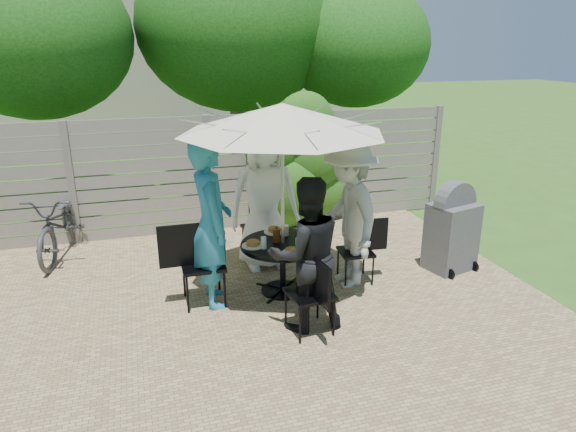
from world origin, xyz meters
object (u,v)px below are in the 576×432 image
object	(u,v)px
glass_right	(301,232)
patio_table	(283,258)
plate_back	(274,231)
person_back	(264,199)
plate_front	(292,252)
plate_right	(312,237)
chair_back	(262,241)
plate_left	(253,244)
person_front	(306,255)
coffee_cup	(285,231)
plate_extra	(306,248)
glass_front	(298,244)
glass_left	(264,243)
bicycle	(62,223)
bbq_grill	(452,231)
umbrella	(282,119)
chair_right	(356,263)
chair_front	(310,310)
person_right	(348,215)
syrup_jug	(277,235)
person_left	(211,224)
chair_left	(202,280)

from	to	relation	value
glass_right	patio_table	bearing A→B (deg)	-157.16
plate_back	person_back	bearing A→B (deg)	90.84
plate_front	plate_right	world-z (taller)	same
chair_back	plate_left	size ratio (longest dim) A/B	3.84
person_front	coffee_cup	distance (m)	1.06
plate_extra	glass_front	bearing A→B (deg)	152.58
plate_left	person_back	bearing A→B (deg)	67.40
person_front	glass_left	distance (m)	0.78
glass_left	bicycle	world-z (taller)	bicycle
glass_left	bbq_grill	world-z (taller)	bbq_grill
umbrella	bbq_grill	xyz separation A→B (m)	(2.30, 0.00, -1.55)
umbrella	plate_left	world-z (taller)	umbrella
person_back	chair_right	xyz separation A→B (m)	(0.98, -0.82, -0.69)
plate_left	bbq_grill	world-z (taller)	bbq_grill
chair_right	plate_front	xyz separation A→B (m)	(-0.96, -0.37, 0.42)
chair_back	plate_front	size ratio (longest dim) A/B	3.84
plate_front	glass_left	distance (m)	0.37
person_back	glass_right	bearing A→B (deg)	-70.30
patio_table	bicycle	bearing A→B (deg)	142.98
umbrella	person_back	world-z (taller)	umbrella
chair_right	glass_left	distance (m)	1.31
chair_front	glass_left	bearing A→B (deg)	11.57
chair_back	person_back	distance (m)	0.66
person_right	bbq_grill	bearing A→B (deg)	88.87
plate_right	glass_front	xyz separation A→B (m)	(-0.25, -0.26, 0.05)
chair_front	plate_front	world-z (taller)	chair_front
plate_extra	syrup_jug	size ratio (longest dim) A/B	1.50
person_left	plate_right	size ratio (longest dim) A/B	7.48
chair_back	bbq_grill	distance (m)	2.52
person_front	plate_front	distance (m)	0.50
plate_right	bicycle	size ratio (longest dim) A/B	0.14
chair_left	glass_left	world-z (taller)	chair_left
umbrella	plate_right	world-z (taller)	umbrella
person_back	plate_right	world-z (taller)	person_back
person_front	glass_left	bearing A→B (deg)	-70.30
chair_front	bbq_grill	size ratio (longest dim) A/B	0.75
umbrella	coffee_cup	world-z (taller)	umbrella
plate_extra	coffee_cup	size ratio (longest dim) A/B	2.00
glass_left	glass_front	xyz separation A→B (m)	(0.37, -0.15, 0.00)
plate_back	plate_right	bearing A→B (deg)	-44.16
person_front	bbq_grill	bearing A→B (deg)	-160.81
plate_left	glass_left	world-z (taller)	glass_left
umbrella	plate_back	world-z (taller)	umbrella
chair_back	bbq_grill	world-z (taller)	bbq_grill
person_front	plate_back	distance (m)	1.20
person_right	coffee_cup	xyz separation A→B (m)	(-0.73, 0.21, -0.20)
coffee_cup	bicycle	xyz separation A→B (m)	(-2.75, 1.78, -0.23)
glass_front	coffee_cup	world-z (taller)	glass_front
patio_table	chair_left	size ratio (longest dim) A/B	1.00
person_back	bbq_grill	bearing A→B (deg)	-20.47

